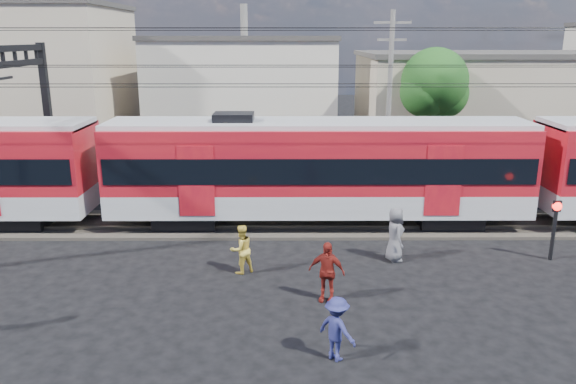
{
  "coord_description": "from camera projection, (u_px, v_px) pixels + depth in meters",
  "views": [
    {
      "loc": [
        0.84,
        -13.12,
        7.24
      ],
      "look_at": [
        0.92,
        5.0,
        2.22
      ],
      "focal_mm": 35.0,
      "sensor_mm": 36.0,
      "label": 1
    }
  ],
  "objects": [
    {
      "name": "ground",
      "position": [
        253.0,
        325.0,
        14.58
      ],
      "size": [
        120.0,
        120.0,
        0.0
      ],
      "primitive_type": "plane",
      "color": "black",
      "rests_on": "ground"
    },
    {
      "name": "track_bed",
      "position": [
        265.0,
        224.0,
        22.27
      ],
      "size": [
        70.0,
        3.4,
        0.12
      ],
      "primitive_type": "cube",
      "color": "#2D2823",
      "rests_on": "ground"
    },
    {
      "name": "rail_near",
      "position": [
        264.0,
        227.0,
        21.52
      ],
      "size": [
        70.0,
        0.12,
        0.12
      ],
      "primitive_type": "cube",
      "color": "#59544C",
      "rests_on": "track_bed"
    },
    {
      "name": "rail_far",
      "position": [
        265.0,
        215.0,
        22.96
      ],
      "size": [
        70.0,
        0.12,
        0.12
      ],
      "primitive_type": "cube",
      "color": "#59544C",
      "rests_on": "track_bed"
    },
    {
      "name": "commuter_train",
      "position": [
        323.0,
        167.0,
        21.66
      ],
      "size": [
        50.3,
        3.08,
        4.17
      ],
      "color": "black",
      "rests_on": "ground"
    },
    {
      "name": "catenary",
      "position": [
        31.0,
        95.0,
        20.88
      ],
      "size": [
        70.0,
        9.3,
        7.52
      ],
      "color": "black",
      "rests_on": "ground"
    },
    {
      "name": "building_west",
      "position": [
        11.0,
        78.0,
        36.39
      ],
      "size": [
        14.28,
        10.2,
        9.3
      ],
      "color": "tan",
      "rests_on": "ground"
    },
    {
      "name": "building_midwest",
      "position": [
        245.0,
        89.0,
        39.61
      ],
      "size": [
        12.24,
        12.24,
        7.3
      ],
      "color": "beige",
      "rests_on": "ground"
    },
    {
      "name": "building_mideast",
      "position": [
        485.0,
        101.0,
        36.92
      ],
      "size": [
        16.32,
        10.2,
        6.3
      ],
      "color": "tan",
      "rests_on": "ground"
    },
    {
      "name": "utility_pole_mid",
      "position": [
        389.0,
        93.0,
        27.85
      ],
      "size": [
        1.8,
        0.24,
        8.5
      ],
      "color": "slate",
      "rests_on": "ground"
    },
    {
      "name": "tree_near",
      "position": [
        437.0,
        85.0,
        30.81
      ],
      "size": [
        3.82,
        3.64,
        6.72
      ],
      "color": "#382619",
      "rests_on": "ground"
    },
    {
      "name": "pedestrian_b",
      "position": [
        241.0,
        249.0,
        17.65
      ],
      "size": [
        0.97,
        0.93,
        1.59
      ],
      "primitive_type": "imported",
      "rotation": [
        0.0,
        0.0,
        3.73
      ],
      "color": "gold",
      "rests_on": "ground"
    },
    {
      "name": "pedestrian_c",
      "position": [
        337.0,
        329.0,
        12.87
      ],
      "size": [
        1.12,
        1.11,
        1.55
      ],
      "primitive_type": "imported",
      "rotation": [
        0.0,
        0.0,
        2.39
      ],
      "color": "navy",
      "rests_on": "ground"
    },
    {
      "name": "pedestrian_d",
      "position": [
        327.0,
        272.0,
        15.73
      ],
      "size": [
        1.12,
        0.73,
        1.76
      ],
      "primitive_type": "imported",
      "rotation": [
        0.0,
        0.0,
        -0.32
      ],
      "color": "maroon",
      "rests_on": "ground"
    },
    {
      "name": "pedestrian_e",
      "position": [
        395.0,
        234.0,
        18.6
      ],
      "size": [
        0.7,
        0.97,
        1.84
      ],
      "primitive_type": "imported",
      "rotation": [
        0.0,
        0.0,
        1.71
      ],
      "color": "#545359",
      "rests_on": "ground"
    },
    {
      "name": "crossing_signal",
      "position": [
        555.0,
        219.0,
        18.5
      ],
      "size": [
        0.3,
        0.3,
        2.07
      ],
      "color": "black",
      "rests_on": "ground"
    }
  ]
}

